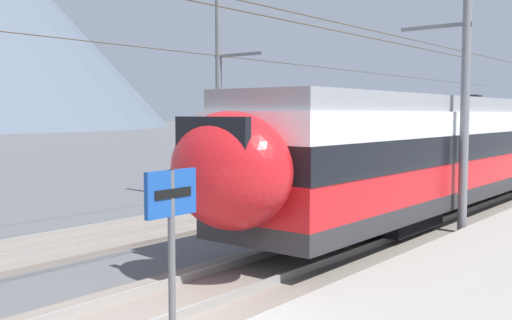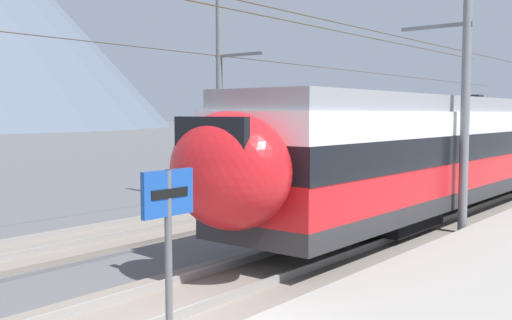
{
  "view_description": "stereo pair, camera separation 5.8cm",
  "coord_description": "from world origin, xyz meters",
  "px_view_note": "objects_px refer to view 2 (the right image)",
  "views": [
    {
      "loc": [
        -5.64,
        -6.07,
        3.35
      ],
      "look_at": [
        6.77,
        3.9,
        2.11
      ],
      "focal_mm": 41.77,
      "sensor_mm": 36.0,
      "label": 1
    },
    {
      "loc": [
        -5.6,
        -6.12,
        3.35
      ],
      "look_at": [
        6.77,
        3.9,
        2.11
      ],
      "focal_mm": 41.77,
      "sensor_mm": 36.0,
      "label": 2
    }
  ],
  "objects_px": {
    "train_far_track": "(446,133)",
    "catenary_mast_far_side": "(222,89)",
    "train_near_platform": "(489,143)",
    "platform_sign": "(168,229)",
    "catenary_mast_mid": "(460,97)"
  },
  "relations": [
    {
      "from": "train_near_platform",
      "to": "catenary_mast_far_side",
      "type": "bearing_deg",
      "value": 133.18
    },
    {
      "from": "train_far_track",
      "to": "catenary_mast_far_side",
      "type": "height_order",
      "value": "catenary_mast_far_side"
    },
    {
      "from": "train_near_platform",
      "to": "platform_sign",
      "type": "distance_m",
      "value": 19.21
    },
    {
      "from": "train_near_platform",
      "to": "catenary_mast_far_side",
      "type": "xyz_separation_m",
      "value": [
        -6.99,
        7.45,
        2.04
      ]
    },
    {
      "from": "train_far_track",
      "to": "platform_sign",
      "type": "bearing_deg",
      "value": -164.01
    },
    {
      "from": "train_far_track",
      "to": "catenary_mast_mid",
      "type": "distance_m",
      "value": 19.13
    },
    {
      "from": "catenary_mast_mid",
      "to": "catenary_mast_far_side",
      "type": "xyz_separation_m",
      "value": [
        0.43,
        9.02,
        0.49
      ]
    },
    {
      "from": "catenary_mast_far_side",
      "to": "train_near_platform",
      "type": "bearing_deg",
      "value": -46.82
    },
    {
      "from": "catenary_mast_mid",
      "to": "platform_sign",
      "type": "distance_m",
      "value": 11.77
    },
    {
      "from": "train_far_track",
      "to": "catenary_mast_far_side",
      "type": "xyz_separation_m",
      "value": [
        -17.2,
        1.76,
        2.04
      ]
    },
    {
      "from": "catenary_mast_mid",
      "to": "platform_sign",
      "type": "xyz_separation_m",
      "value": [
        -11.6,
        -1.11,
        -1.67
      ]
    },
    {
      "from": "train_far_track",
      "to": "catenary_mast_mid",
      "type": "height_order",
      "value": "catenary_mast_mid"
    },
    {
      "from": "catenary_mast_mid",
      "to": "platform_sign",
      "type": "height_order",
      "value": "catenary_mast_mid"
    },
    {
      "from": "catenary_mast_mid",
      "to": "platform_sign",
      "type": "bearing_deg",
      "value": -174.52
    },
    {
      "from": "train_near_platform",
      "to": "platform_sign",
      "type": "bearing_deg",
      "value": -171.97
    }
  ]
}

